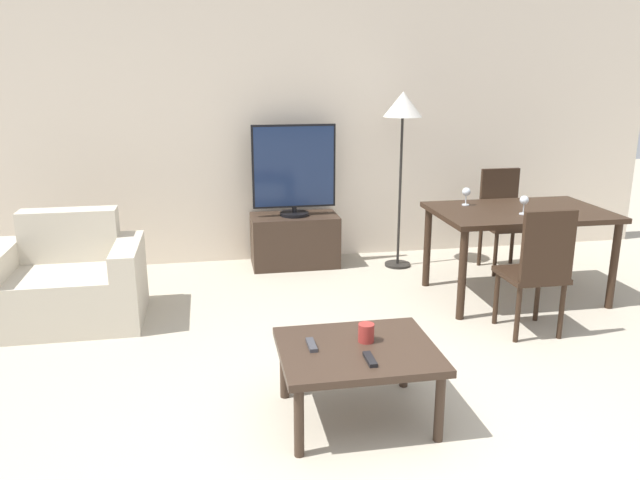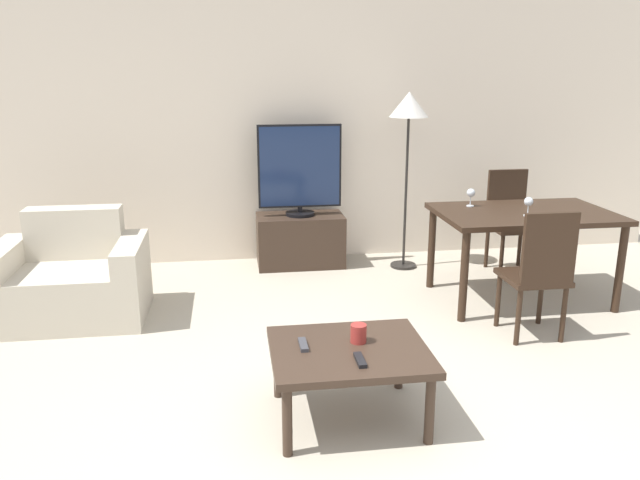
% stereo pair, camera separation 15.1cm
% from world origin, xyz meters
% --- Properties ---
extents(ground_plane, '(18.00, 18.00, 0.00)m').
position_xyz_m(ground_plane, '(0.00, 0.00, 0.00)').
color(ground_plane, '#B2A893').
extents(wall_back, '(7.35, 0.06, 2.70)m').
position_xyz_m(wall_back, '(0.00, 3.50, 1.35)').
color(wall_back, beige).
rests_on(wall_back, ground_plane).
extents(armchair, '(1.07, 0.76, 0.79)m').
position_xyz_m(armchair, '(-1.84, 2.19, 0.28)').
color(armchair, beige).
rests_on(armchair, ground_plane).
extents(tv_stand, '(0.81, 0.43, 0.48)m').
position_xyz_m(tv_stand, '(-0.01, 3.21, 0.24)').
color(tv_stand, '#38281E').
rests_on(tv_stand, ground_plane).
extents(tv, '(0.77, 0.27, 0.84)m').
position_xyz_m(tv, '(-0.01, 3.21, 0.91)').
color(tv, black).
rests_on(tv, tv_stand).
extents(coffee_table, '(0.82, 0.68, 0.41)m').
position_xyz_m(coffee_table, '(-0.06, 0.50, 0.36)').
color(coffee_table, '#38281E').
rests_on(coffee_table, ground_plane).
extents(dining_table, '(1.35, 0.87, 0.73)m').
position_xyz_m(dining_table, '(1.63, 2.06, 0.64)').
color(dining_table, black).
rests_on(dining_table, ground_plane).
extents(dining_chair_near, '(0.40, 0.40, 0.92)m').
position_xyz_m(dining_chair_near, '(1.40, 1.31, 0.50)').
color(dining_chair_near, black).
rests_on(dining_chair_near, ground_plane).
extents(dining_chair_far, '(0.40, 0.40, 0.92)m').
position_xyz_m(dining_chair_far, '(1.87, 2.81, 0.50)').
color(dining_chair_far, black).
rests_on(dining_chair_far, ground_plane).
extents(floor_lamp, '(0.35, 0.35, 1.61)m').
position_xyz_m(floor_lamp, '(0.94, 3.01, 1.41)').
color(floor_lamp, black).
rests_on(floor_lamp, ground_plane).
extents(remote_primary, '(0.04, 0.15, 0.02)m').
position_xyz_m(remote_primary, '(-0.30, 0.55, 0.42)').
color(remote_primary, '#38383D').
rests_on(remote_primary, coffee_table).
extents(remote_secondary, '(0.04, 0.15, 0.02)m').
position_xyz_m(remote_secondary, '(-0.04, 0.33, 0.42)').
color(remote_secondary, black).
rests_on(remote_secondary, coffee_table).
extents(cup_white_near, '(0.09, 0.09, 0.10)m').
position_xyz_m(cup_white_near, '(-0.00, 0.56, 0.46)').
color(cup_white_near, maroon).
rests_on(cup_white_near, coffee_table).
extents(wine_glass_left, '(0.07, 0.07, 0.15)m').
position_xyz_m(wine_glass_left, '(1.28, 2.29, 0.83)').
color(wine_glass_left, silver).
rests_on(wine_glass_left, dining_table).
extents(wine_glass_center, '(0.07, 0.07, 0.15)m').
position_xyz_m(wine_glass_center, '(1.58, 1.90, 0.83)').
color(wine_glass_center, silver).
rests_on(wine_glass_center, dining_table).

